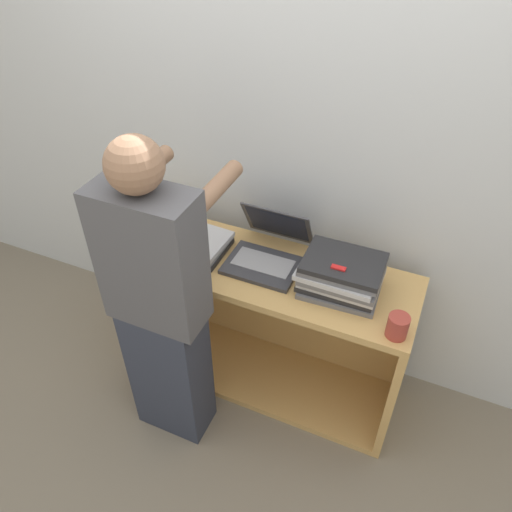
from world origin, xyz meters
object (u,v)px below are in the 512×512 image
(laptop_open, at_px, (267,251))
(laptop_stack_right, at_px, (341,275))
(person, at_px, (161,309))
(laptop_stack_left, at_px, (192,242))
(mug, at_px, (398,326))

(laptop_open, distance_m, laptop_stack_right, 0.37)
(laptop_open, height_order, person, person)
(laptop_stack_left, height_order, mug, mug)
(mug, bearing_deg, person, -165.03)
(laptop_stack_right, height_order, person, person)
(person, bearing_deg, laptop_stack_left, 100.75)
(laptop_open, bearing_deg, laptop_stack_left, -169.80)
(laptop_stack_left, xyz_separation_m, mug, (1.00, -0.16, 0.01))
(person, xyz_separation_m, mug, (0.92, 0.25, 0.05))
(laptop_stack_right, relative_size, mug, 3.51)
(person, bearing_deg, laptop_stack_right, 32.39)
(laptop_stack_right, bearing_deg, laptop_stack_left, -179.61)
(person, bearing_deg, laptop_open, 58.87)
(laptop_open, xyz_separation_m, person, (-0.28, -0.47, -0.05))
(laptop_stack_right, bearing_deg, person, -147.61)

